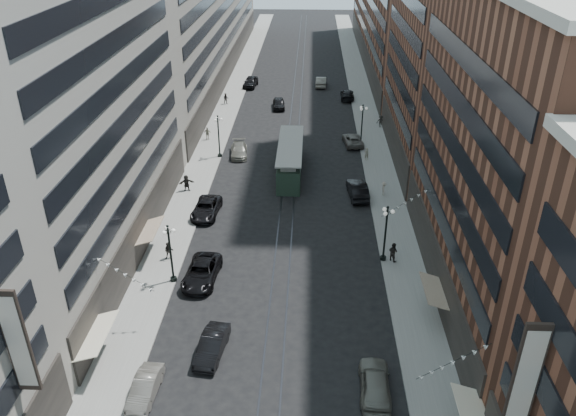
% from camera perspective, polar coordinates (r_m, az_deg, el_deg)
% --- Properties ---
extents(ground, '(220.00, 220.00, 0.00)m').
position_cam_1_polar(ground, '(76.72, 0.48, 6.53)').
color(ground, black).
rests_on(ground, ground).
extents(sidewalk_west, '(4.00, 180.00, 0.15)m').
position_cam_1_polar(sidewalk_west, '(87.03, -6.64, 9.12)').
color(sidewalk_west, gray).
rests_on(sidewalk_west, ground).
extents(sidewalk_east, '(4.00, 180.00, 0.15)m').
position_cam_1_polar(sidewalk_east, '(86.45, 8.10, 8.89)').
color(sidewalk_east, gray).
rests_on(sidewalk_east, ground).
extents(rail_west, '(0.12, 180.00, 0.02)m').
position_cam_1_polar(rail_west, '(86.08, 0.24, 9.04)').
color(rail_west, '#2D2D33').
rests_on(rail_west, ground).
extents(rail_east, '(0.12, 180.00, 0.02)m').
position_cam_1_polar(rail_east, '(86.05, 1.18, 9.03)').
color(rail_east, '#2D2D33').
rests_on(rail_east, ground).
extents(building_west_mid, '(8.00, 36.00, 28.00)m').
position_cam_1_polar(building_west_mid, '(50.33, -20.60, 9.68)').
color(building_west_mid, gray).
rests_on(building_west_mid, ground).
extents(building_west_far, '(8.00, 90.00, 26.00)m').
position_cam_1_polar(building_west_far, '(109.94, -8.28, 20.04)').
color(building_west_far, gray).
rests_on(building_west_far, ground).
extents(building_east_mid, '(8.00, 30.00, 24.00)m').
position_cam_1_polar(building_east_mid, '(45.00, 21.33, 4.65)').
color(building_east_mid, brown).
rests_on(building_east_mid, ground).
extents(building_east_far, '(8.00, 72.00, 24.00)m').
position_cam_1_polar(building_east_far, '(118.21, 10.10, 20.00)').
color(building_east_far, brown).
rests_on(building_east_far, ground).
extents(lamppost_sw_far, '(1.03, 1.14, 5.52)m').
position_cam_1_polar(lamppost_sw_far, '(48.15, -11.86, -4.35)').
color(lamppost_sw_far, black).
rests_on(lamppost_sw_far, sidewalk_west).
extents(lamppost_sw_mid, '(1.03, 1.14, 5.52)m').
position_cam_1_polar(lamppost_sw_mid, '(71.82, -7.06, 7.39)').
color(lamppost_sw_mid, black).
rests_on(lamppost_sw_mid, sidewalk_west).
extents(lamppost_se_far, '(1.03, 1.14, 5.52)m').
position_cam_1_polar(lamppost_se_far, '(50.63, 9.88, -2.38)').
color(lamppost_se_far, black).
rests_on(lamppost_se_far, sidewalk_east).
extents(lamppost_se_mid, '(1.03, 1.14, 5.52)m').
position_cam_1_polar(lamppost_se_mid, '(75.89, 7.53, 8.54)').
color(lamppost_se_mid, black).
rests_on(lamppost_se_mid, sidewalk_east).
extents(streetcar, '(2.89, 13.05, 3.61)m').
position_cam_1_polar(streetcar, '(67.63, 0.22, 4.93)').
color(streetcar, '#23372A').
rests_on(streetcar, ground).
extents(car_1, '(1.70, 4.29, 1.39)m').
position_cam_1_polar(car_1, '(39.92, -14.33, -17.28)').
color(car_1, slate).
rests_on(car_1, ground).
extents(car_2, '(3.03, 5.92, 1.60)m').
position_cam_1_polar(car_2, '(49.19, -8.77, -6.48)').
color(car_2, black).
rests_on(car_2, ground).
extents(car_4, '(2.20, 5.10, 1.71)m').
position_cam_1_polar(car_4, '(39.28, 8.83, -17.17)').
color(car_4, '#636258').
rests_on(car_4, ground).
extents(car_5, '(2.19, 4.81, 1.53)m').
position_cam_1_polar(car_5, '(41.92, -7.74, -13.68)').
color(car_5, black).
rests_on(car_5, ground).
extents(pedestrian_2, '(0.87, 0.54, 1.69)m').
position_cam_1_polar(pedestrian_2, '(52.22, -12.00, -4.28)').
color(pedestrian_2, black).
rests_on(pedestrian_2, sidewalk_west).
extents(car_7, '(2.85, 5.60, 1.52)m').
position_cam_1_polar(car_7, '(59.14, -8.31, -0.04)').
color(car_7, black).
rests_on(car_7, ground).
extents(car_8, '(2.57, 5.24, 1.47)m').
position_cam_1_polar(car_8, '(73.03, -5.00, 5.87)').
color(car_8, '#616056').
rests_on(car_8, ground).
extents(car_9, '(2.68, 5.46, 1.79)m').
position_cam_1_polar(car_9, '(102.18, -3.83, 12.67)').
color(car_9, black).
rests_on(car_9, ground).
extents(car_10, '(2.38, 5.48, 1.75)m').
position_cam_1_polar(car_10, '(62.60, 7.09, 1.87)').
color(car_10, black).
rests_on(car_10, ground).
extents(car_11, '(2.94, 5.27, 1.39)m').
position_cam_1_polar(car_11, '(76.70, 6.60, 6.90)').
color(car_11, '#615D56').
rests_on(car_11, ground).
extents(car_12, '(2.19, 5.27, 1.52)m').
position_cam_1_polar(car_12, '(95.75, 6.03, 11.39)').
color(car_12, black).
rests_on(car_12, ground).
extents(car_13, '(2.22, 4.73, 1.56)m').
position_cam_1_polar(car_13, '(90.59, -0.95, 10.56)').
color(car_13, black).
rests_on(car_13, ground).
extents(car_14, '(2.03, 5.17, 1.68)m').
position_cam_1_polar(car_14, '(102.55, 3.38, 12.70)').
color(car_14, slate).
rests_on(car_14, ground).
extents(pedestrian_5, '(1.80, 1.08, 1.87)m').
position_cam_1_polar(pedestrian_5, '(64.20, -10.28, 2.53)').
color(pedestrian_5, black).
rests_on(pedestrian_5, sidewalk_west).
extents(pedestrian_6, '(1.04, 0.48, 1.77)m').
position_cam_1_polar(pedestrian_6, '(78.27, -8.17, 7.51)').
color(pedestrian_6, '#A6A28A').
rests_on(pedestrian_6, sidewalk_west).
extents(pedestrian_7, '(0.98, 0.96, 1.83)m').
position_cam_1_polar(pedestrian_7, '(51.71, 10.63, -4.39)').
color(pedestrian_7, black).
rests_on(pedestrian_7, sidewalk_east).
extents(pedestrian_8, '(0.69, 0.56, 1.63)m').
position_cam_1_polar(pedestrian_8, '(71.78, 7.98, 5.49)').
color(pedestrian_8, '#A8A18B').
rests_on(pedestrian_8, sidewalk_east).
extents(pedestrian_9, '(1.15, 0.50, 1.77)m').
position_cam_1_polar(pedestrian_9, '(83.10, 9.39, 8.68)').
color(pedestrian_9, black).
rests_on(pedestrian_9, sidewalk_east).
extents(pedestrian_extra_0, '(0.50, 1.03, 1.54)m').
position_cam_1_polar(pedestrian_extra_0, '(63.22, 9.72, 1.98)').
color(pedestrian_extra_0, '#A19685').
rests_on(pedestrian_extra_0, sidewalk_east).
extents(pedestrian_extra_1, '(0.96, 0.68, 1.79)m').
position_cam_1_polar(pedestrian_extra_1, '(92.67, -6.32, 10.98)').
color(pedestrian_extra_1, black).
rests_on(pedestrian_extra_1, sidewalk_west).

